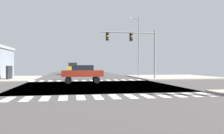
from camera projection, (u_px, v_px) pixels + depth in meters
name	position (u px, v px, depth m)	size (l,w,h in m)	color
ground	(97.00, 86.00, 20.70)	(90.00, 90.00, 0.05)	#454140
sidewalk_corner_ne	(172.00, 77.00, 34.81)	(12.00, 12.00, 0.14)	#A09B91
crosswalk_near	(106.00, 97.00, 13.47)	(13.50, 2.00, 0.01)	white
crosswalk_far	(88.00, 80.00, 27.84)	(13.50, 2.00, 0.01)	white
traffic_signal_mast	(134.00, 43.00, 28.66)	(7.14, 0.55, 6.38)	gray
street_lamp	(137.00, 42.00, 36.11)	(1.78, 0.32, 9.41)	gray
sedan_queued_3	(82.00, 72.00, 23.93)	(4.30, 1.80, 1.88)	black
suv_middle_3	(73.00, 67.00, 45.56)	(1.96, 4.60, 2.34)	black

